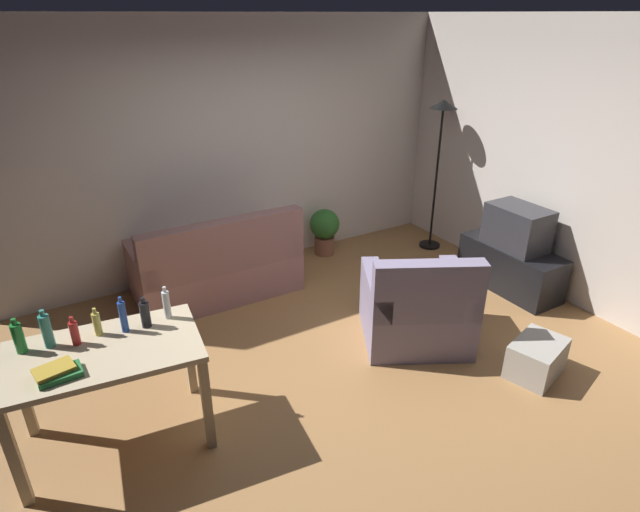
# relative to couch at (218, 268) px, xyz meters

# --- Properties ---
(ground_plane) EXTENTS (5.20, 4.40, 0.02)m
(ground_plane) POSITION_rel_couch_xyz_m (0.49, -1.59, -0.32)
(ground_plane) COLOR #9E7042
(wall_rear) EXTENTS (5.20, 0.10, 2.70)m
(wall_rear) POSITION_rel_couch_xyz_m (0.49, 0.61, 1.04)
(wall_rear) COLOR silver
(wall_rear) RESTS_ON ground_plane
(wall_right) EXTENTS (0.10, 4.40, 2.70)m
(wall_right) POSITION_rel_couch_xyz_m (3.09, -1.59, 1.04)
(wall_right) COLOR beige
(wall_right) RESTS_ON ground_plane
(couch) EXTENTS (1.64, 0.84, 0.92)m
(couch) POSITION_rel_couch_xyz_m (0.00, 0.00, 0.00)
(couch) COLOR #996B66
(couch) RESTS_ON ground_plane
(tv_stand) EXTENTS (0.44, 1.10, 0.48)m
(tv_stand) POSITION_rel_couch_xyz_m (2.74, -1.43, -0.07)
(tv_stand) COLOR black
(tv_stand) RESTS_ON ground_plane
(tv) EXTENTS (0.41, 0.60, 0.44)m
(tv) POSITION_rel_couch_xyz_m (2.74, -1.43, 0.39)
(tv) COLOR #2D2D33
(tv) RESTS_ON tv_stand
(torchiere_lamp) EXTENTS (0.32, 0.32, 1.81)m
(torchiere_lamp) POSITION_rel_couch_xyz_m (2.74, -0.17, 1.10)
(torchiere_lamp) COLOR black
(torchiere_lamp) RESTS_ON ground_plane
(desk) EXTENTS (1.27, 0.83, 0.76)m
(desk) POSITION_rel_couch_xyz_m (-1.31, -1.60, 0.34)
(desk) COLOR #C6B28E
(desk) RESTS_ON ground_plane
(potted_plant) EXTENTS (0.36, 0.36, 0.57)m
(potted_plant) POSITION_rel_couch_xyz_m (1.47, 0.31, 0.02)
(potted_plant) COLOR brown
(potted_plant) RESTS_ON ground_plane
(armchair) EXTENTS (1.19, 1.16, 0.92)m
(armchair) POSITION_rel_couch_xyz_m (1.23, -1.69, 0.01)
(armchair) COLOR gray
(armchair) RESTS_ON ground_plane
(storage_box) EXTENTS (0.56, 0.46, 0.30)m
(storage_box) POSITION_rel_couch_xyz_m (1.78, -2.56, -0.16)
(storage_box) COLOR #A8A399
(storage_box) RESTS_ON ground_plane
(bottle_green) EXTENTS (0.07, 0.07, 0.24)m
(bottle_green) POSITION_rel_couch_xyz_m (-1.74, -1.37, 0.56)
(bottle_green) COLOR #1E722D
(bottle_green) RESTS_ON desk
(bottle_tall) EXTENTS (0.06, 0.06, 0.27)m
(bottle_tall) POSITION_rel_couch_xyz_m (-1.58, -1.40, 0.57)
(bottle_tall) COLOR teal
(bottle_tall) RESTS_ON desk
(bottle_red) EXTENTS (0.05, 0.05, 0.20)m
(bottle_red) POSITION_rel_couch_xyz_m (-1.44, -1.46, 0.54)
(bottle_red) COLOR #AD2323
(bottle_red) RESTS_ON desk
(bottle_squat) EXTENTS (0.05, 0.05, 0.20)m
(bottle_squat) POSITION_rel_couch_xyz_m (-1.29, -1.41, 0.54)
(bottle_squat) COLOR #BCB24C
(bottle_squat) RESTS_ON desk
(bottle_blue) EXTENTS (0.05, 0.05, 0.26)m
(bottle_blue) POSITION_rel_couch_xyz_m (-1.13, -1.46, 0.57)
(bottle_blue) COLOR #2347A3
(bottle_blue) RESTS_ON desk
(bottle_dark) EXTENTS (0.07, 0.07, 0.22)m
(bottle_dark) POSITION_rel_couch_xyz_m (-1.00, -1.47, 0.55)
(bottle_dark) COLOR black
(bottle_dark) RESTS_ON desk
(bottle_clear) EXTENTS (0.05, 0.05, 0.24)m
(bottle_clear) POSITION_rel_couch_xyz_m (-0.84, -1.44, 0.56)
(bottle_clear) COLOR silver
(bottle_clear) RESTS_ON desk
(book_stack) EXTENTS (0.27, 0.20, 0.06)m
(book_stack) POSITION_rel_couch_xyz_m (-1.57, -1.75, 0.48)
(book_stack) COLOR #236B33
(book_stack) RESTS_ON desk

